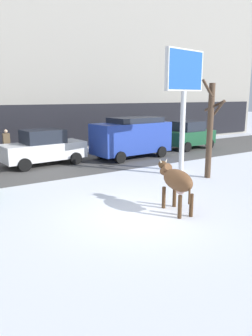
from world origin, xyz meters
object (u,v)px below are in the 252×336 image
Objects in this scene: car_darkgreen_hatchback at (189,135)px; billboard at (184,78)px; pedestrian_far_left at (7,145)px; car_white_sedan at (44,148)px; bare_tree_left_lot at (210,128)px; pedestrian_by_cars at (123,136)px; cow_brown at (176,181)px; car_blue_van at (132,136)px.

billboard is at bearing -137.20° from car_darkgreen_hatchback.
car_white_sedan is at bearing -60.29° from pedestrian_far_left.
car_white_sedan is 8.41m from bare_tree_left_lot.
pedestrian_by_cars is (-3.74, 2.47, -0.05)m from car_darkgreen_hatchback.
billboard reaches higher than cow_brown.
pedestrian_far_left is 0.41× the size of bare_tree_left_lot.
pedestrian_far_left is (-2.19, 11.33, -0.11)m from cow_brown.
pedestrian_by_cars and pedestrian_far_left have the same top height.
billboard is at bearing -48.83° from pedestrian_far_left.
pedestrian_far_left is (-6.26, 3.05, -0.36)m from car_blue_van.
bare_tree_left_lot is (0.08, -5.79, 0.94)m from car_blue_van.
car_white_sedan is 1.02× the size of bare_tree_left_lot.
billboard is (4.10, 4.14, 3.32)m from cow_brown.
car_darkgreen_hatchback is 2.08× the size of pedestrian_far_left.
car_darkgreen_hatchback is 0.86× the size of bare_tree_left_lot.
cow_brown is 0.41× the size of car_blue_van.
car_white_sedan is at bearing 178.71° from car_darkgreen_hatchback.
car_white_sedan is 2.49× the size of pedestrian_by_cars.
cow_brown is 9.13m from car_white_sedan.
car_white_sedan is (-0.91, 9.09, -0.09)m from cow_brown.
billboard is 3.21× the size of pedestrian_far_left.
bare_tree_left_lot reaches higher than cow_brown.
car_blue_van is (-0.03, 4.14, -3.07)m from billboard.
cow_brown is 1.12× the size of pedestrian_far_left.
car_white_sedan reaches higher than pedestrian_by_cars.
car_white_sedan is at bearing 95.71° from cow_brown.
pedestrian_far_left is at bearing 180.00° from pedestrian_by_cars.
car_blue_van is (4.98, -0.81, 0.33)m from car_white_sedan.
pedestrian_by_cars is 7.65m from pedestrian_far_left.
cow_brown is 0.54× the size of car_darkgreen_hatchback.
car_darkgreen_hatchback is at bearing 43.93° from cow_brown.
cow_brown is at bearing -136.07° from car_darkgreen_hatchback.
car_darkgreen_hatchback is at bearing 6.49° from car_blue_van.
billboard is 1.54× the size of car_darkgreen_hatchback.
car_blue_van is 5.17m from car_darkgreen_hatchback.
cow_brown is 0.35× the size of billboard.
car_darkgreen_hatchback is (5.10, 4.72, -3.39)m from billboard.
car_white_sedan is (-5.01, 4.95, -3.41)m from billboard.
cow_brown is at bearing -149.02° from bare_tree_left_lot.
car_darkgreen_hatchback is at bearing -1.29° from car_white_sedan.
cow_brown is at bearing -79.07° from pedestrian_far_left.
pedestrian_far_left is at bearing 153.99° from car_blue_van.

